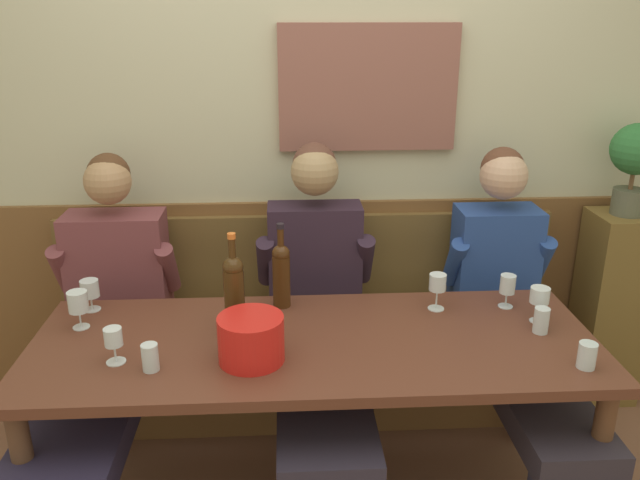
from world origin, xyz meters
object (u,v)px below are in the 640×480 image
Objects in this scene: person_right_seat at (514,314)px; wine_bottle_amber_mid at (281,272)px; water_tumbler_center at (541,320)px; wine_glass_by_bottle at (508,285)px; ice_bucket at (251,339)px; water_tumbler_left at (150,357)px; wall_bench at (308,356)px; wine_glass_near_bucket at (90,290)px; water_tumbler_right at (587,355)px; person_center_right_seat at (103,331)px; wine_glass_right_end at (540,296)px; wine_glass_mid_left at (438,284)px; dining_table at (315,359)px; wine_glass_left_end at (113,339)px; person_left_seat at (319,323)px; wine_glass_mid_right at (78,304)px; potted_plant at (636,158)px; wine_bottle_green_tall at (234,291)px.

wine_bottle_amber_mid is at bearing -178.66° from person_right_seat.
wine_glass_by_bottle is at bearing 104.43° from water_tumbler_center.
ice_bucket is at bearing -157.70° from person_right_seat.
water_tumbler_center reaches higher than water_tumbler_left.
wall_bench is 1.08m from wine_glass_near_bucket.
water_tumbler_right is (1.79, -0.54, -0.04)m from wine_glass_near_bucket.
person_center_right_seat is 1.65m from wine_glass_by_bottle.
water_tumbler_left is at bearing -58.42° from person_center_right_seat.
wine_glass_mid_left reaches higher than wine_glass_right_end.
dining_table is at bearing -67.78° from wine_bottle_amber_mid.
ice_bucket is at bearing -1.31° from wine_glass_left_end.
wine_glass_mid_left is at bearing 147.66° from water_tumbler_center.
wine_glass_near_bucket is (-0.76, 0.01, -0.06)m from wine_bottle_amber_mid.
person_left_seat is 8.74× the size of wine_glass_mid_left.
water_tumbler_left is at bearing -23.53° from wine_glass_left_end.
dining_table is 1.57× the size of person_left_seat.
water_tumbler_right is (0.04, -0.56, 0.12)m from person_right_seat.
wine_bottle_amber_mid is (0.10, 0.42, 0.06)m from ice_bucket.
person_center_right_seat is 1.37m from wine_glass_mid_left.
water_tumbler_right is at bearing -44.26° from wall_bench.
dining_table is 0.31m from ice_bucket.
wine_glass_mid_right is 1.50× the size of water_tumbler_center.
person_right_seat is 0.29m from wine_glass_right_end.
water_tumbler_center is (0.97, -0.28, -0.10)m from wine_bottle_amber_mid.
wine_glass_left_end is at bearing 156.47° from water_tumbler_left.
wine_glass_mid_left is 1.14m from water_tumbler_left.
wine_bottle_amber_mid is 0.77m from wine_glass_near_bucket.
wine_glass_mid_right is 1.63× the size of water_tumbler_right.
person_right_seat is 13.56× the size of water_tumbler_left.
potted_plant is at bearing 22.54° from water_tumbler_left.
water_tumbler_center is at bearing -32.34° from wine_glass_mid_left.
person_center_right_seat is (-0.85, -0.34, 0.34)m from wall_bench.
ice_bucket is 1.51× the size of wine_glass_mid_left.
potted_plant is at bearing 29.83° from person_right_seat.
person_right_seat is (0.83, 0.02, 0.01)m from person_left_seat.
person_center_right_seat is at bearing 176.91° from wine_glass_mid_left.
water_tumbler_left is (0.32, -0.32, -0.05)m from wine_glass_mid_right.
wine_glass_by_bottle is at bearing 103.62° from water_tumbler_right.
wine_glass_left_end is 1.36× the size of water_tumbler_left.
potted_plant reaches higher than wine_glass_near_bucket.
wine_glass_right_end is 0.34× the size of potted_plant.
water_tumbler_center is (1.07, 0.14, -0.03)m from ice_bucket.
wine_bottle_green_tall is 4.29× the size of water_tumbler_right.
water_tumbler_center is (0.34, -0.22, -0.06)m from wine_glass_mid_left.
wine_glass_mid_left is (1.35, -0.07, 0.21)m from person_center_right_seat.
wine_glass_right_end is 1.44× the size of water_tumbler_center.
wine_glass_by_bottle reaches higher than water_tumbler_left.
wall_bench is 6.07× the size of wine_bottle_green_tall.
wine_glass_near_bucket reaches higher than water_tumbler_center.
person_right_seat is 0.58m from water_tumbler_right.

